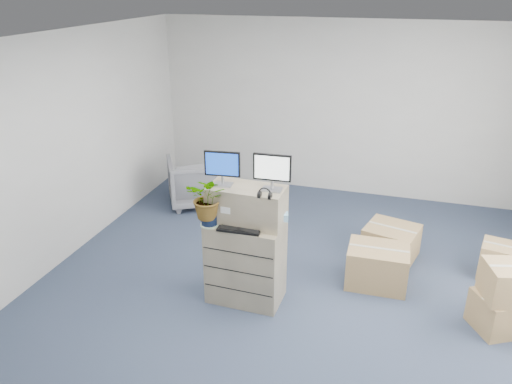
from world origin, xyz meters
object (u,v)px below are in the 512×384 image
monitor_right (272,170)px  potted_plant (209,203)px  keyboard (240,229)px  filing_cabinet_lower (246,262)px  monitor_left (222,166)px  water_bottle (258,213)px  office_chair (195,179)px

monitor_right → potted_plant: size_ratio=0.80×
monitor_right → keyboard: (-0.29, -0.20, -0.61)m
filing_cabinet_lower → keyboard: bearing=-92.6°
monitor_left → monitor_right: bearing=-3.6°
filing_cabinet_lower → water_bottle: water_bottle is taller
monitor_left → office_chair: bearing=114.6°
filing_cabinet_lower → monitor_right: bearing=11.4°
filing_cabinet_lower → potted_plant: bearing=-155.6°
monitor_right → potted_plant: monitor_right is taller
monitor_right → office_chair: bearing=127.8°
monitor_left → filing_cabinet_lower: bearing=-11.2°
monitor_left → keyboard: 0.67m
monitor_right → keyboard: size_ratio=0.86×
monitor_left → office_chair: monitor_left is taller
potted_plant → water_bottle: bearing=20.7°
keyboard → potted_plant: bearing=176.9°
office_chair → monitor_right: bearing=100.3°
monitor_right → water_bottle: size_ratio=1.54×
monitor_right → potted_plant: 0.75m
monitor_left → office_chair: 2.82m
filing_cabinet_lower → monitor_right: 1.13m
filing_cabinet_lower → keyboard: size_ratio=2.06×
monitor_right → potted_plant: (-0.63, -0.19, -0.36)m
potted_plant → office_chair: size_ratio=0.58×
keyboard → monitor_left: bearing=142.1°
office_chair → filing_cabinet_lower: bearing=95.3°
potted_plant → filing_cabinet_lower: bearing=22.6°
monitor_left → monitor_right: monitor_right is taller
monitor_right → monitor_left: bearing=-179.8°
water_bottle → potted_plant: (-0.48, -0.18, 0.13)m
keyboard → potted_plant: (-0.34, 0.01, 0.25)m
monitor_right → water_bottle: bearing=-177.9°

